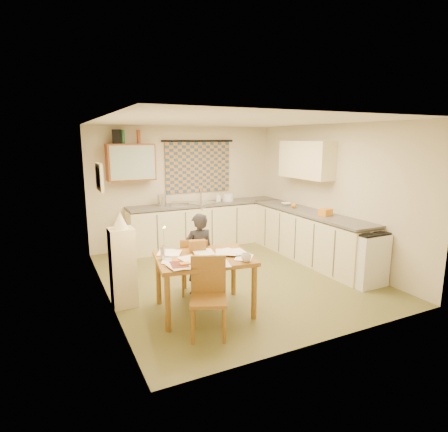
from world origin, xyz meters
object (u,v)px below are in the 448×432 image
chair_far (195,276)px  stove (364,257)px  counter_right (308,236)px  person (199,254)px  shelf_stand (123,268)px  dining_table (204,284)px  counter_back (206,224)px

chair_far → stove: bearing=-171.8°
counter_right → person: (-2.47, -0.62, 0.15)m
person → shelf_stand: person is taller
dining_table → counter_back: bearing=74.7°
shelf_stand → dining_table: bearing=-34.8°
counter_right → stove: counter_right is taller
person → chair_far: bearing=-37.8°
stove → person: size_ratio=0.70×
stove → chair_far: 2.64m
stove → dining_table: size_ratio=0.64×
stove → person: bearing=163.0°
counter_right → person: bearing=-166.0°
person → shelf_stand: 1.08m
stove → dining_table: bearing=175.6°
stove → shelf_stand: (-3.54, 0.84, 0.12)m
stove → chair_far: bearing=162.5°
person → shelf_stand: bearing=-4.0°
shelf_stand → stove: bearing=-13.3°
counter_back → chair_far: (-1.18, -2.31, -0.19)m
counter_back → counter_right: bearing=-52.2°
counter_back → shelf_stand: size_ratio=3.05×
person → stove: bearing=163.4°
counter_back → stove: counter_back is taller
person → shelf_stand: size_ratio=1.12×
counter_right → stove: bearing=-90.0°
counter_back → dining_table: (-1.28, -2.90, -0.07)m
stove → dining_table: 2.63m
counter_back → counter_right: same height
stove → counter_right: bearing=90.0°
counter_right → shelf_stand: shelf_stand is taller
counter_right → shelf_stand: (-3.54, -0.53, 0.09)m
stove → person: 2.59m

